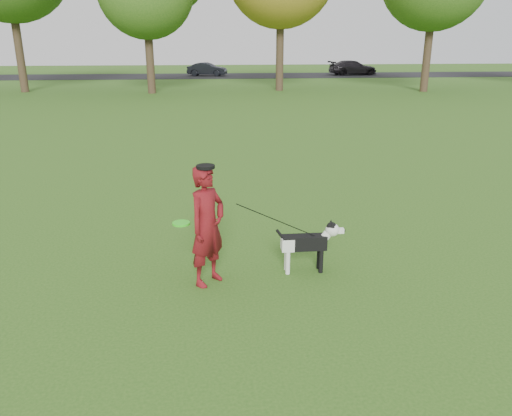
{
  "coord_description": "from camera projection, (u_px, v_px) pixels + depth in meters",
  "views": [
    {
      "loc": [
        -0.58,
        -6.13,
        3.18
      ],
      "look_at": [
        0.03,
        0.39,
        0.95
      ],
      "focal_mm": 35.0,
      "sensor_mm": 36.0,
      "label": 1
    }
  ],
  "objects": [
    {
      "name": "man",
      "position": [
        207.0,
        226.0,
        6.61
      ],
      "size": [
        0.69,
        0.71,
        1.64
      ],
      "primitive_type": "imported",
      "rotation": [
        0.0,
        0.0,
        0.84
      ],
      "color": "#600D15",
      "rests_on": "ground"
    },
    {
      "name": "car_mid",
      "position": [
        207.0,
        69.0,
        44.3
      ],
      "size": [
        3.64,
        1.97,
        1.14
      ],
      "primitive_type": "imported",
      "rotation": [
        0.0,
        0.0,
        1.34
      ],
      "color": "black",
      "rests_on": "road"
    },
    {
      "name": "dog",
      "position": [
        309.0,
        241.0,
        7.05
      ],
      "size": [
        1.0,
        0.2,
        0.76
      ],
      "color": "black",
      "rests_on": "ground"
    },
    {
      "name": "road",
      "position": [
        214.0,
        76.0,
        44.55
      ],
      "size": [
        120.0,
        7.0,
        0.02
      ],
      "primitive_type": "cube",
      "color": "black",
      "rests_on": "ground"
    },
    {
      "name": "ground",
      "position": [
        257.0,
        282.0,
        6.85
      ],
      "size": [
        120.0,
        120.0,
        0.0
      ],
      "primitive_type": "plane",
      "color": "#285116",
      "rests_on": "ground"
    },
    {
      "name": "car_right",
      "position": [
        353.0,
        68.0,
        45.46
      ],
      "size": [
        4.55,
        2.23,
        1.27
      ],
      "primitive_type": "imported",
      "rotation": [
        0.0,
        0.0,
        1.67
      ],
      "color": "black",
      "rests_on": "road"
    },
    {
      "name": "man_held_items",
      "position": [
        278.0,
        221.0,
        6.76
      ],
      "size": [
        2.02,
        0.43,
        1.15
      ],
      "color": "#30E21C",
      "rests_on": "ground"
    }
  ]
}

